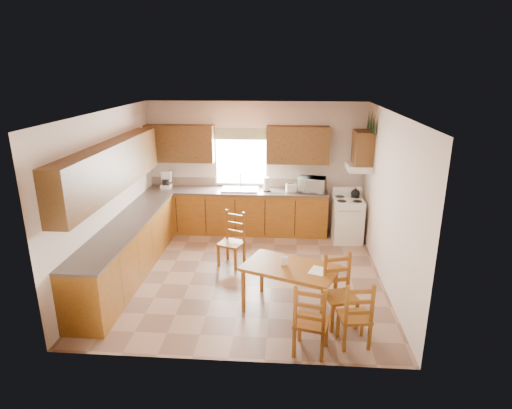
# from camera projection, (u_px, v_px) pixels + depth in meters

# --- Properties ---
(floor) EXTENTS (4.50, 4.50, 0.00)m
(floor) POSITION_uv_depth(u_px,v_px,m) (246.00, 274.00, 7.25)
(floor) COLOR #8B6A54
(floor) RESTS_ON ground
(ceiling) EXTENTS (4.50, 4.50, 0.00)m
(ceiling) POSITION_uv_depth(u_px,v_px,m) (245.00, 112.00, 6.42)
(ceiling) COLOR brown
(ceiling) RESTS_ON floor
(wall_left) EXTENTS (4.50, 4.50, 0.00)m
(wall_left) POSITION_uv_depth(u_px,v_px,m) (109.00, 195.00, 6.99)
(wall_left) COLOR beige
(wall_left) RESTS_ON floor
(wall_right) EXTENTS (4.50, 4.50, 0.00)m
(wall_right) POSITION_uv_depth(u_px,v_px,m) (388.00, 201.00, 6.68)
(wall_right) COLOR beige
(wall_right) RESTS_ON floor
(wall_back) EXTENTS (4.50, 4.50, 0.00)m
(wall_back) POSITION_uv_depth(u_px,v_px,m) (256.00, 167.00, 8.97)
(wall_back) COLOR beige
(wall_back) RESTS_ON floor
(wall_front) EXTENTS (4.50, 4.50, 0.00)m
(wall_front) POSITION_uv_depth(u_px,v_px,m) (226.00, 258.00, 4.70)
(wall_front) COLOR beige
(wall_front) RESTS_ON floor
(lower_cab_back) EXTENTS (3.75, 0.60, 0.88)m
(lower_cab_back) POSITION_uv_depth(u_px,v_px,m) (237.00, 212.00, 8.99)
(lower_cab_back) COLOR brown
(lower_cab_back) RESTS_ON floor
(lower_cab_left) EXTENTS (0.60, 3.60, 0.88)m
(lower_cab_left) POSITION_uv_depth(u_px,v_px,m) (128.00, 251.00, 7.11)
(lower_cab_left) COLOR brown
(lower_cab_left) RESTS_ON floor
(counter_back) EXTENTS (3.75, 0.63, 0.04)m
(counter_back) POSITION_uv_depth(u_px,v_px,m) (237.00, 191.00, 8.85)
(counter_back) COLOR #51433C
(counter_back) RESTS_ON lower_cab_back
(counter_left) EXTENTS (0.63, 3.60, 0.04)m
(counter_left) POSITION_uv_depth(u_px,v_px,m) (126.00, 225.00, 6.97)
(counter_left) COLOR #51433C
(counter_left) RESTS_ON lower_cab_left
(backsplash) EXTENTS (3.75, 0.01, 0.18)m
(backsplash) POSITION_uv_depth(u_px,v_px,m) (238.00, 182.00, 9.09)
(backsplash) COLOR #8B745F
(backsplash) RESTS_ON counter_back
(upper_cab_back_left) EXTENTS (1.41, 0.33, 0.75)m
(upper_cab_back_left) POSITION_uv_depth(u_px,v_px,m) (180.00, 143.00, 8.77)
(upper_cab_back_left) COLOR brown
(upper_cab_back_left) RESTS_ON wall_back
(upper_cab_back_right) EXTENTS (1.25, 0.33, 0.75)m
(upper_cab_back_right) POSITION_uv_depth(u_px,v_px,m) (298.00, 145.00, 8.60)
(upper_cab_back_right) COLOR brown
(upper_cab_back_right) RESTS_ON wall_back
(upper_cab_left) EXTENTS (0.33, 3.60, 0.75)m
(upper_cab_left) POSITION_uv_depth(u_px,v_px,m) (112.00, 167.00, 6.68)
(upper_cab_left) COLOR brown
(upper_cab_left) RESTS_ON wall_left
(upper_cab_stove) EXTENTS (0.33, 0.62, 0.62)m
(upper_cab_stove) POSITION_uv_depth(u_px,v_px,m) (363.00, 147.00, 8.09)
(upper_cab_stove) COLOR brown
(upper_cab_stove) RESTS_ON wall_right
(range_hood) EXTENTS (0.44, 0.62, 0.12)m
(range_hood) POSITION_uv_depth(u_px,v_px,m) (359.00, 167.00, 8.21)
(range_hood) COLOR silver
(range_hood) RESTS_ON wall_right
(window_frame) EXTENTS (1.13, 0.02, 1.18)m
(window_frame) POSITION_uv_depth(u_px,v_px,m) (241.00, 158.00, 8.90)
(window_frame) COLOR silver
(window_frame) RESTS_ON wall_back
(window_pane) EXTENTS (1.05, 0.01, 1.10)m
(window_pane) POSITION_uv_depth(u_px,v_px,m) (241.00, 158.00, 8.90)
(window_pane) COLOR white
(window_pane) RESTS_ON wall_back
(window_valance) EXTENTS (1.19, 0.01, 0.24)m
(window_valance) POSITION_uv_depth(u_px,v_px,m) (241.00, 134.00, 8.72)
(window_valance) COLOR #475B2E
(window_valance) RESTS_ON wall_back
(sink_basin) EXTENTS (0.75, 0.45, 0.04)m
(sink_basin) POSITION_uv_depth(u_px,v_px,m) (240.00, 189.00, 8.83)
(sink_basin) COLOR silver
(sink_basin) RESTS_ON counter_back
(pine_decal_a) EXTENTS (0.22, 0.22, 0.36)m
(pine_decal_a) POSITION_uv_depth(u_px,v_px,m) (375.00, 124.00, 7.63)
(pine_decal_a) COLOR #143419
(pine_decal_a) RESTS_ON wall_right
(pine_decal_b) EXTENTS (0.22, 0.22, 0.36)m
(pine_decal_b) POSITION_uv_depth(u_px,v_px,m) (372.00, 120.00, 7.92)
(pine_decal_b) COLOR #143419
(pine_decal_b) RESTS_ON wall_right
(pine_decal_c) EXTENTS (0.22, 0.22, 0.36)m
(pine_decal_c) POSITION_uv_depth(u_px,v_px,m) (369.00, 120.00, 8.24)
(pine_decal_c) COLOR #143419
(pine_decal_c) RESTS_ON wall_right
(stove) EXTENTS (0.60, 0.62, 0.85)m
(stove) POSITION_uv_depth(u_px,v_px,m) (347.00, 220.00, 8.54)
(stove) COLOR silver
(stove) RESTS_ON floor
(coffeemaker) EXTENTS (0.30, 0.33, 0.38)m
(coffeemaker) POSITION_uv_depth(u_px,v_px,m) (166.00, 179.00, 8.93)
(coffeemaker) COLOR silver
(coffeemaker) RESTS_ON counter_back
(paper_towel) EXTENTS (0.16, 0.16, 0.29)m
(paper_towel) POSITION_uv_depth(u_px,v_px,m) (267.00, 184.00, 8.74)
(paper_towel) COLOR white
(paper_towel) RESTS_ON counter_back
(toaster) EXTENTS (0.23, 0.18, 0.16)m
(toaster) POSITION_uv_depth(u_px,v_px,m) (291.00, 188.00, 8.71)
(toaster) COLOR silver
(toaster) RESTS_ON counter_back
(microwave) EXTENTS (0.56, 0.45, 0.30)m
(microwave) POSITION_uv_depth(u_px,v_px,m) (312.00, 185.00, 8.69)
(microwave) COLOR silver
(microwave) RESTS_ON counter_back
(dining_table) EXTENTS (1.47, 1.16, 0.69)m
(dining_table) POSITION_uv_depth(u_px,v_px,m) (290.00, 288.00, 6.09)
(dining_table) COLOR brown
(dining_table) RESTS_ON floor
(chair_near_left) EXTENTS (0.48, 0.47, 0.95)m
(chair_near_left) POSITION_uv_depth(u_px,v_px,m) (312.00, 317.00, 5.15)
(chair_near_left) COLOR brown
(chair_near_left) RESTS_ON floor
(chair_near_right) EXTENTS (0.42, 0.41, 0.89)m
(chair_near_right) POSITION_uv_depth(u_px,v_px,m) (355.00, 312.00, 5.31)
(chair_near_right) COLOR brown
(chair_near_right) RESTS_ON floor
(chair_far_left) EXTENTS (0.51, 0.50, 0.95)m
(chair_far_left) POSITION_uv_depth(u_px,v_px,m) (231.00, 240.00, 7.46)
(chair_far_left) COLOR brown
(chair_far_left) RESTS_ON floor
(chair_far_right) EXTENTS (0.50, 0.49, 0.97)m
(chair_far_right) POSITION_uv_depth(u_px,v_px,m) (341.00, 292.00, 5.70)
(chair_far_right) COLOR brown
(chair_far_right) RESTS_ON floor
(table_paper) EXTENTS (0.30, 0.33, 0.00)m
(table_paper) POSITION_uv_depth(u_px,v_px,m) (318.00, 271.00, 5.86)
(table_paper) COLOR white
(table_paper) RESTS_ON dining_table
(table_card) EXTENTS (0.10, 0.05, 0.13)m
(table_card) POSITION_uv_depth(u_px,v_px,m) (284.00, 261.00, 6.00)
(table_card) COLOR white
(table_card) RESTS_ON dining_table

